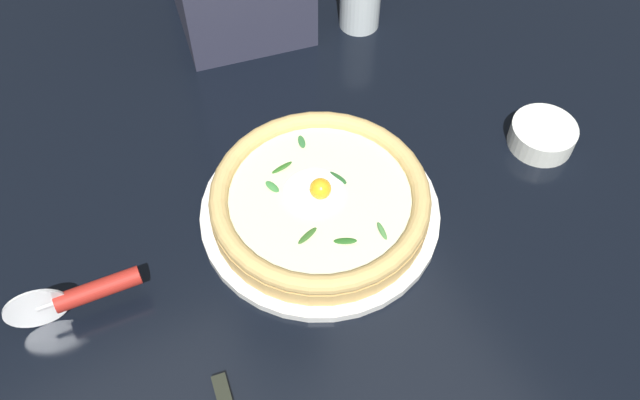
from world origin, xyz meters
TOP-DOWN VIEW (x-y plane):
  - ground_plane at (0.00, 0.00)m, footprint 2.40×2.40m
  - pizza_plate at (0.03, -0.01)m, footprint 0.31×0.31m
  - pizza at (0.03, -0.01)m, footprint 0.28×0.28m
  - side_bowl at (0.36, -0.05)m, footprint 0.09×0.09m
  - pizza_cutter at (-0.27, 0.00)m, footprint 0.15×0.03m

SIDE VIEW (x-z plane):
  - ground_plane at x=0.00m, z-range -0.03..0.00m
  - pizza_plate at x=0.03m, z-range 0.00..0.01m
  - side_bowl at x=0.36m, z-range 0.00..0.03m
  - pizza at x=0.03m, z-range 0.01..0.06m
  - pizza_cutter at x=-0.27m, z-range 0.00..0.07m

